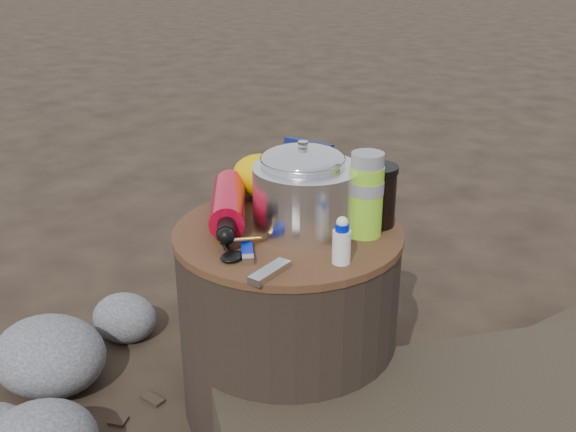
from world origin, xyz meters
The scene contains 14 objects.
ground centered at (0.00, 0.00, 0.00)m, with size 60.00×60.00×0.00m, color #2E231A.
stump centered at (0.00, 0.00, 0.22)m, with size 0.49×0.49×0.45m, color black.
rock_ring centered at (-0.37, -0.10, 0.09)m, with size 0.42×0.91×0.18m, color #5C5C61, non-canonical shape.
foil_windscreen centered at (0.03, 0.03, 0.52)m, with size 0.23×0.23×0.14m, color silver.
camping_pot centered at (0.01, 0.05, 0.54)m, with size 0.18×0.18×0.18m, color silver.
fuel_bottle centered at (-0.14, -0.02, 0.48)m, with size 0.07×0.31×0.07m, color red, non-canonical shape.
thermos centered at (0.15, 0.06, 0.54)m, with size 0.07×0.07×0.18m, color #88D425.
travel_mug centered at (0.14, 0.12, 0.51)m, with size 0.09×0.09×0.13m, color black.
stuff_sack centered at (-0.15, 0.14, 0.50)m, with size 0.15×0.12×0.10m, color #DFB400.
food_pouch centered at (-0.04, 0.15, 0.52)m, with size 0.12×0.03×0.15m, color #0B134E.
lighter centered at (-0.01, -0.14, 0.46)m, with size 0.02×0.09×0.02m, color #0217BB.
multitool centered at (0.07, -0.19, 0.45)m, with size 0.03×0.10×0.01m, color #B7B7BD.
spork centered at (-0.08, -0.13, 0.45)m, with size 0.03×0.16×0.01m, color black, non-canonical shape.
squeeze_bottle centered at (0.16, -0.08, 0.49)m, with size 0.04×0.04×0.08m, color silver.
Camera 1 is at (0.66, -1.11, 1.03)m, focal length 41.35 mm.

